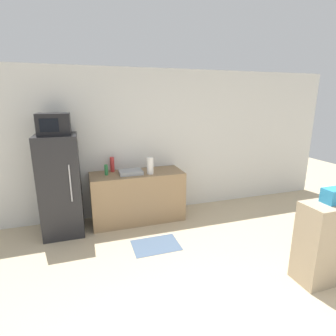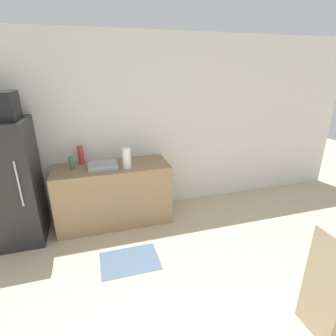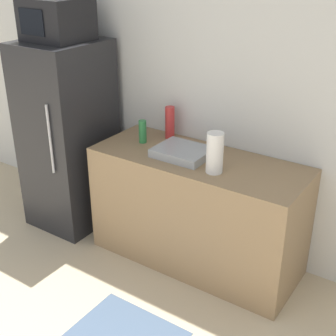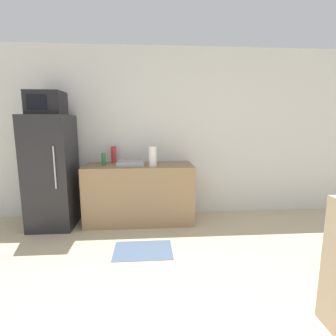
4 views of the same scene
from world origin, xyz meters
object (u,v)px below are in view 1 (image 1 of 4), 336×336
object	(u,v)px
basket	(334,196)
paper_towel_roll	(150,166)
refrigerator	(61,185)
microwave	(54,124)
bottle_short	(106,170)
bottle_tall	(112,164)

from	to	relation	value
basket	paper_towel_roll	size ratio (longest dim) A/B	0.90
refrigerator	basket	size ratio (longest dim) A/B	6.31
refrigerator	microwave	size ratio (longest dim) A/B	3.49
bottle_short	microwave	bearing A→B (deg)	-172.34
refrigerator	basket	world-z (taller)	refrigerator
bottle_tall	bottle_short	world-z (taller)	bottle_tall
microwave	refrigerator	bearing A→B (deg)	73.95
refrigerator	microwave	world-z (taller)	microwave
refrigerator	bottle_tall	world-z (taller)	refrigerator
refrigerator	bottle_tall	bearing A→B (deg)	19.07
bottle_tall	paper_towel_roll	bearing A→B (deg)	-30.58
bottle_short	basket	world-z (taller)	basket
basket	paper_towel_roll	xyz separation A→B (m)	(-1.55, 2.12, -0.05)
refrigerator	bottle_short	size ratio (longest dim) A/B	8.95
microwave	paper_towel_roll	size ratio (longest dim) A/B	1.62
bottle_short	bottle_tall	bearing A→B (deg)	58.00
refrigerator	paper_towel_roll	xyz separation A→B (m)	(1.42, -0.06, 0.21)
microwave	paper_towel_roll	world-z (taller)	microwave
refrigerator	bottle_tall	xyz separation A→B (m)	(0.83, 0.29, 0.20)
bottle_tall	basket	distance (m)	3.27
microwave	bottle_short	xyz separation A→B (m)	(0.71, 0.10, -0.78)
basket	bottle_tall	bearing A→B (deg)	131.00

